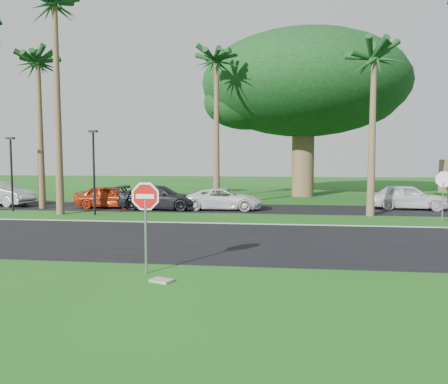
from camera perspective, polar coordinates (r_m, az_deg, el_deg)
ground at (r=15.20m, az=-8.54°, el=-7.47°), size 120.00×120.00×0.00m
road at (r=17.09m, az=-6.72°, el=-6.08°), size 120.00×8.00×0.02m
parking_strip at (r=27.29m, az=-1.42°, el=-2.11°), size 120.00×5.00×0.02m
curb at (r=20.99m, az=-4.06°, el=-4.04°), size 120.00×0.12×0.06m
stop_sign_near at (r=11.93m, az=-10.22°, el=-2.12°), size 1.05×0.07×2.62m
stop_sign_far at (r=23.72m, az=26.73°, el=0.71°), size 1.05×0.07×2.62m
palm_left_mid at (r=29.72m, az=-23.13°, el=14.87°), size 5.00×5.00×10.00m
palm_left_near at (r=27.00m, az=-21.24°, el=21.34°), size 5.00×5.00×12.50m
palm_center at (r=29.23m, az=-1.00°, el=16.37°), size 5.00×5.00×10.50m
palm_right_near at (r=25.32m, az=19.02°, el=15.76°), size 5.00×5.00×9.50m
canopy_tree at (r=36.82m, az=10.40°, el=13.48°), size 16.50×16.50×13.12m
streetlight_left at (r=28.45m, az=-26.01°, el=2.74°), size 0.45×0.25×4.34m
streetlight_right at (r=24.93m, az=-16.64°, el=3.18°), size 0.45×0.25×4.64m
car_red at (r=28.14m, az=-14.81°, el=-0.63°), size 4.15×1.70×1.41m
car_dark at (r=26.72m, az=-8.45°, el=-0.75°), size 5.06×2.17×1.45m
car_minivan at (r=26.25m, az=0.03°, el=-0.98°), size 4.64×2.17×1.28m
car_pickup at (r=28.67m, az=22.87°, el=-0.63°), size 4.61×2.15×1.53m
utility_slab at (r=11.38m, az=-8.18°, el=-11.37°), size 0.64×0.53×0.06m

